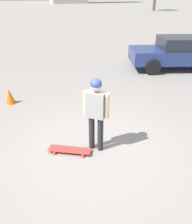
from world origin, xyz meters
TOP-DOWN VIEW (x-y plane):
  - ground_plane at (0.00, 0.00)m, footprint 220.00×220.00m
  - person at (0.00, 0.00)m, footprint 0.39×0.47m
  - skateboard at (-0.05, -0.61)m, footprint 0.64×0.96m
  - car_parked_near at (-4.61, 5.47)m, footprint 2.81×4.56m
  - traffic_cone at (-3.11, -1.91)m, footprint 0.30×0.30m

SIDE VIEW (x-z plane):
  - ground_plane at x=0.00m, z-range 0.00..0.00m
  - skateboard at x=-0.05m, z-range 0.03..0.11m
  - traffic_cone at x=-3.11m, z-range 0.00..0.50m
  - car_parked_near at x=-4.61m, z-range 0.03..1.47m
  - person at x=0.00m, z-range 0.19..1.89m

